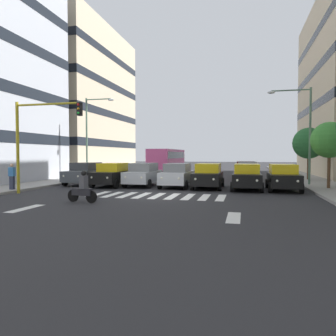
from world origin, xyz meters
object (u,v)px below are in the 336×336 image
Objects in this scene: bus_behind_traffic at (167,158)px; street_lamp_right at (91,130)px; street_tree_1 at (329,140)px; car_6 at (86,173)px; street_lamp_left at (303,125)px; car_1 at (247,177)px; car_0 at (283,177)px; car_5 at (112,174)px; street_tree_2 at (309,143)px; motorcycle_with_rider at (83,189)px; pedestrian_waiting at (12,176)px; car_row2_1 at (247,171)px; car_2 at (208,176)px; car_row2_0 at (246,170)px; traffic_light_gantry at (35,132)px; car_4 at (143,174)px; car_3 at (177,175)px.

bus_behind_traffic is 1.41× the size of street_lamp_right.
bus_behind_traffic is at bearing -48.44° from street_tree_1.
street_lamp_left is at bearing -171.85° from car_6.
car_1 is at bearing 158.56° from street_lamp_right.
car_0 is 0.60× the size of street_lamp_right.
street_tree_2 is (-15.04, -8.41, 2.46)m from car_5.
car_5 is 2.79m from car_6.
car_1 and car_6 have the same top height.
street_lamp_right reaches higher than motorcycle_with_rider.
pedestrian_waiting reaches higher than car_5.
car_row2_1 is at bearing -140.80° from pedestrian_waiting.
car_0 and car_row2_1 have the same top height.
car_2 is at bearing 176.00° from car_6.
car_6 is at bearing -18.34° from car_5.
car_5 and car_row2_0 have the same top height.
car_2 is 9.71m from motorcycle_with_rider.
traffic_light_gantry is (12.37, 12.47, 2.81)m from car_row2_1.
street_lamp_left is 1.55× the size of street_tree_2.
traffic_light_gantry is at bearing 38.19° from street_tree_2.
bus_behind_traffic reaches higher than car_row2_0.
car_2 is at bearing 68.26° from car_row2_1.
street_tree_2 is at bearing -165.23° from car_row2_1.
street_lamp_left is at bearing 127.87° from car_row2_0.
pedestrian_waiting is at bearing -15.79° from traffic_light_gantry.
bus_behind_traffic is at bearing -101.96° from pedestrian_waiting.
motorcycle_with_rider is at bearing 61.91° from car_row2_1.
car_row2_0 is 18.67m from traffic_light_gantry.
car_0 is 15.73m from traffic_light_gantry.
bus_behind_traffic is at bearing -96.37° from traffic_light_gantry.
street_tree_1 reaches higher than car_row2_1.
street_lamp_left is (-11.50, -2.56, 3.64)m from car_4.
car_4 and car_6 have the same top height.
bus_behind_traffic is (4.82, -17.20, 0.97)m from car_3.
street_lamp_left is 1.64× the size of street_tree_1.
traffic_light_gantry reaches higher than motorcycle_with_rider.
car_0 is 8.86m from car_row2_0.
car_0 and car_1 have the same top height.
bus_behind_traffic is 22.55m from street_tree_1.
street_lamp_right is at bearing -35.49° from car_4.
bus_behind_traffic is at bearing -43.53° from car_row2_0.
car_1 is 0.62× the size of street_lamp_left.
street_lamp_right reaches higher than car_5.
car_row2_1 is 5.96m from street_tree_2.
car_6 is 6.07m from pedestrian_waiting.
car_6 is at bearing 23.08° from street_tree_2.
street_tree_2 reaches higher than car_4.
car_row2_0 is (-12.31, -7.50, 0.00)m from car_6.
car_3 and car_row2_1 have the same top height.
street_lamp_right is at bearing 6.85° from car_row2_1.
car_1 is 15.57m from street_lamp_right.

